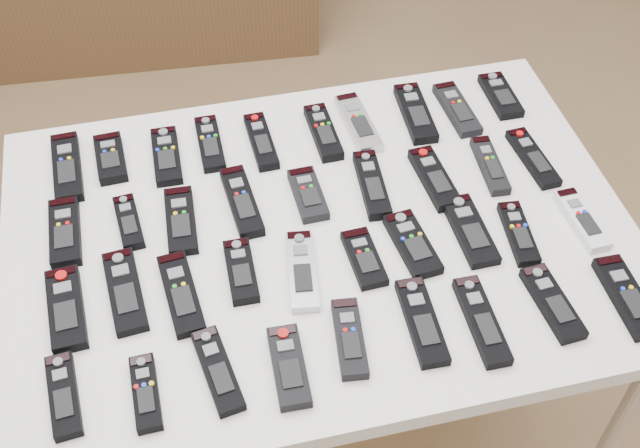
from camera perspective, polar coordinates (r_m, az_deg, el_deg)
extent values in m
plane|color=#836142|center=(2.29, 0.38, -11.79)|extent=(4.00, 4.00, 0.00)
cube|color=white|center=(1.62, 0.00, -0.95)|extent=(1.25, 0.88, 0.04)
cylinder|color=beige|center=(1.92, 20.02, -14.12)|extent=(0.04, 0.04, 0.74)
cylinder|color=beige|center=(2.17, -17.09, -2.85)|extent=(0.04, 0.04, 0.74)
cylinder|color=beige|center=(2.29, 11.70, 2.06)|extent=(0.04, 0.04, 0.74)
cube|color=black|center=(1.80, -17.54, 3.87)|extent=(0.06, 0.20, 0.02)
cube|color=black|center=(1.79, -14.68, 4.54)|extent=(0.07, 0.14, 0.02)
cube|color=black|center=(1.77, -10.86, 4.77)|extent=(0.06, 0.17, 0.02)
cube|color=black|center=(1.79, -7.83, 5.69)|extent=(0.05, 0.17, 0.02)
cube|color=black|center=(1.78, -4.20, 5.88)|extent=(0.05, 0.17, 0.02)
cube|color=black|center=(1.80, 0.24, 6.54)|extent=(0.05, 0.18, 0.02)
cube|color=#B7B7BC|center=(1.82, 2.73, 7.17)|extent=(0.07, 0.19, 0.02)
cube|color=black|center=(1.86, 6.81, 7.83)|extent=(0.07, 0.19, 0.02)
cube|color=black|center=(1.89, 9.71, 8.05)|extent=(0.06, 0.18, 0.02)
cube|color=black|center=(1.94, 12.72, 8.90)|extent=(0.06, 0.15, 0.02)
cube|color=black|center=(1.66, -17.68, -0.55)|extent=(0.06, 0.17, 0.02)
cube|color=black|center=(1.65, -13.44, 0.12)|extent=(0.06, 0.14, 0.02)
cube|color=black|center=(1.63, -9.87, 0.23)|extent=(0.06, 0.18, 0.02)
cube|color=black|center=(1.65, -5.58, 1.59)|extent=(0.06, 0.19, 0.02)
cube|color=black|center=(1.66, -0.86, 2.12)|extent=(0.06, 0.14, 0.02)
cube|color=black|center=(1.68, 3.71, 2.81)|extent=(0.06, 0.19, 0.02)
cube|color=black|center=(1.71, 8.13, 3.23)|extent=(0.06, 0.18, 0.02)
cube|color=black|center=(1.76, 11.99, 4.10)|extent=(0.05, 0.17, 0.02)
cube|color=black|center=(1.80, 14.90, 4.56)|extent=(0.06, 0.18, 0.02)
cube|color=black|center=(1.54, -17.61, -5.78)|extent=(0.07, 0.19, 0.02)
cube|color=black|center=(1.54, -13.70, -4.67)|extent=(0.07, 0.20, 0.02)
cube|color=black|center=(1.51, -9.85, -4.89)|extent=(0.07, 0.19, 0.02)
cube|color=black|center=(1.53, -5.64, -3.36)|extent=(0.05, 0.15, 0.02)
cube|color=#B7B7BC|center=(1.53, -1.28, -3.33)|extent=(0.08, 0.19, 0.02)
cube|color=black|center=(1.55, 3.15, -2.45)|extent=(0.06, 0.14, 0.02)
cube|color=black|center=(1.58, 6.59, -1.44)|extent=(0.08, 0.17, 0.02)
cube|color=black|center=(1.62, 10.62, -0.46)|extent=(0.06, 0.18, 0.02)
cube|color=black|center=(1.63, 13.93, -0.65)|extent=(0.06, 0.16, 0.02)
cube|color=silver|center=(1.69, 18.12, 0.29)|extent=(0.05, 0.16, 0.02)
cube|color=black|center=(1.44, -17.77, -11.54)|extent=(0.06, 0.16, 0.02)
cube|color=black|center=(1.41, -12.29, -11.66)|extent=(0.05, 0.14, 0.02)
cube|color=black|center=(1.41, -7.28, -10.29)|extent=(0.07, 0.18, 0.02)
cube|color=black|center=(1.40, -2.23, -10.10)|extent=(0.06, 0.16, 0.02)
cube|color=black|center=(1.43, 2.12, -8.12)|extent=(0.07, 0.17, 0.02)
cube|color=black|center=(1.47, 7.25, -6.90)|extent=(0.06, 0.19, 0.02)
cube|color=black|center=(1.48, 11.42, -6.77)|extent=(0.05, 0.19, 0.02)
cube|color=black|center=(1.54, 16.21, -5.42)|extent=(0.06, 0.17, 0.02)
cube|color=black|center=(1.59, 20.99, -4.85)|extent=(0.06, 0.18, 0.02)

